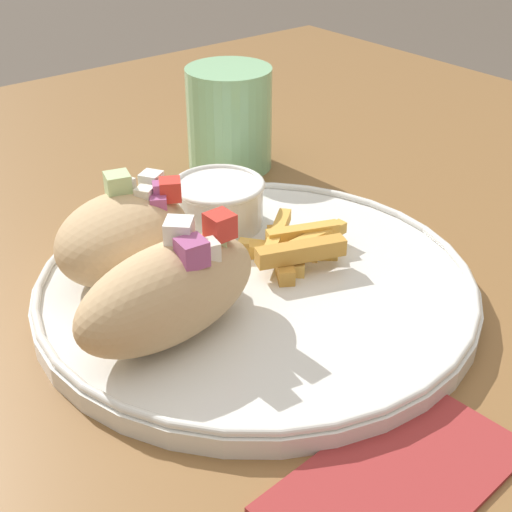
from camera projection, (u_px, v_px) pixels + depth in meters
table at (260, 352)px, 0.59m from camera, size 1.15×1.15×0.71m
napkin at (397, 478)px, 0.38m from camera, size 0.15×0.09×0.00m
plate at (256, 285)px, 0.52m from camera, size 0.32×0.32×0.02m
pita_sandwich_near at (169, 292)px, 0.45m from camera, size 0.14×0.08×0.08m
pita_sandwich_far at (124, 236)px, 0.51m from camera, size 0.12×0.11×0.07m
fries_pile at (292, 246)px, 0.54m from camera, size 0.09×0.08×0.02m
sauce_ramekin at (219, 201)px, 0.58m from camera, size 0.08×0.08×0.04m
water_glass at (229, 123)px, 0.70m from camera, size 0.08×0.08×0.10m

